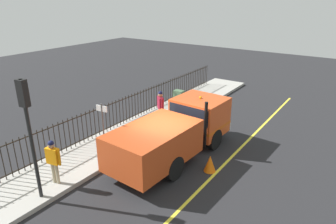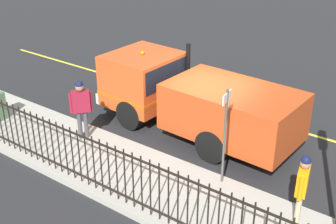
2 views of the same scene
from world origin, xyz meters
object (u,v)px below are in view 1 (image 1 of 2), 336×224
(traffic_light_near, at_px, (27,117))
(street_sign, at_px, (103,127))
(work_truck, at_px, (179,129))
(utility_cabinet, at_px, (179,98))
(pedestrian_distant, at_px, (53,157))
(worker_standing, at_px, (160,104))
(traffic_cone, at_px, (210,163))

(traffic_light_near, distance_m, street_sign, 3.22)
(work_truck, bearing_deg, street_sign, -125.88)
(work_truck, distance_m, traffic_light_near, 6.07)
(traffic_light_near, bearing_deg, utility_cabinet, 88.79)
(pedestrian_distant, bearing_deg, worker_standing, 77.66)
(pedestrian_distant, distance_m, street_sign, 2.21)
(utility_cabinet, bearing_deg, traffic_light_near, 96.33)
(utility_cabinet, xyz_separation_m, street_sign, (-1.30, 7.56, 1.11))
(worker_standing, relative_size, street_sign, 0.72)
(traffic_light_near, relative_size, street_sign, 1.62)
(traffic_cone, bearing_deg, work_truck, -13.74)
(pedestrian_distant, height_order, traffic_light_near, traffic_light_near)
(pedestrian_distant, height_order, street_sign, street_sign)
(worker_standing, distance_m, traffic_cone, 4.94)
(work_truck, bearing_deg, worker_standing, 143.06)
(worker_standing, xyz_separation_m, pedestrian_distant, (-0.06, 6.58, -0.07))
(utility_cabinet, relative_size, street_sign, 0.36)
(work_truck, distance_m, pedestrian_distant, 5.15)
(traffic_cone, bearing_deg, worker_standing, -30.21)
(worker_standing, height_order, street_sign, street_sign)
(worker_standing, bearing_deg, street_sign, -44.75)
(pedestrian_distant, relative_size, utility_cabinet, 1.86)
(pedestrian_distant, relative_size, street_sign, 0.68)
(traffic_cone, relative_size, street_sign, 0.27)
(utility_cabinet, distance_m, traffic_cone, 7.49)
(traffic_cone, bearing_deg, street_sign, 28.48)
(work_truck, bearing_deg, traffic_light_near, -108.59)
(worker_standing, distance_m, pedestrian_distant, 6.58)
(traffic_light_near, relative_size, utility_cabinet, 4.47)
(work_truck, height_order, traffic_light_near, traffic_light_near)
(work_truck, height_order, traffic_cone, work_truck)
(worker_standing, bearing_deg, traffic_cone, 9.36)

